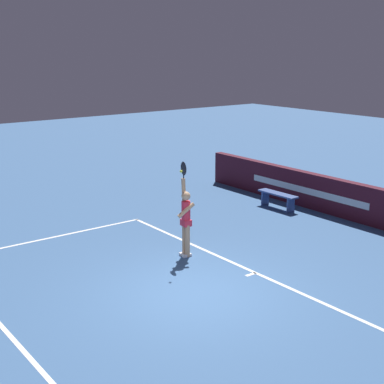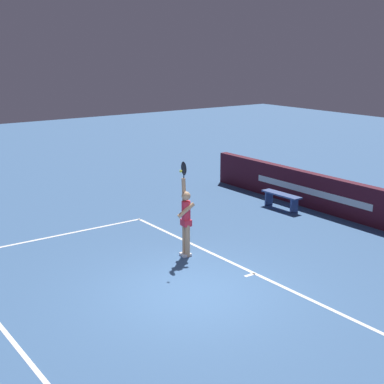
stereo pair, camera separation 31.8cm
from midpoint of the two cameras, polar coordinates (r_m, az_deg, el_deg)
The scene contains 5 objects.
ground_plane at distance 12.19m, azimuth -0.35°, elevation -10.21°, with size 60.00×60.00×0.00m, color #385C8B.
court_lines at distance 11.67m, azimuth -4.44°, elevation -11.45°, with size 10.61×5.71×0.00m.
tennis_player at distance 13.89m, azimuth -1.30°, elevation -2.66°, with size 0.45×0.48×2.42m.
tennis_ball at distance 13.17m, azimuth -1.82°, elevation 2.13°, with size 0.07×0.07×0.07m.
courtside_bench_far at distance 18.39m, azimuth 8.27°, elevation -0.49°, with size 1.49×0.40×0.51m.
Camera 1 is at (8.76, -6.78, 5.10)m, focal length 52.20 mm.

